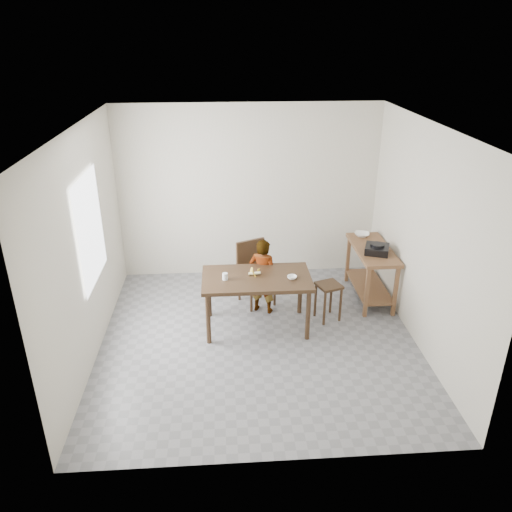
{
  "coord_description": "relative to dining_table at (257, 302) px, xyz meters",
  "views": [
    {
      "loc": [
        -0.41,
        -5.4,
        3.65
      ],
      "look_at": [
        0.0,
        0.4,
        1.0
      ],
      "focal_mm": 35.0,
      "sensor_mm": 36.0,
      "label": 1
    }
  ],
  "objects": [
    {
      "name": "serving_bowl",
      "position": [
        1.68,
        1.15,
        0.45
      ],
      "size": [
        0.26,
        0.26,
        0.05
      ],
      "primitive_type": "imported",
      "rotation": [
        0.0,
        0.0,
        -0.25
      ],
      "color": "white",
      "rests_on": "prep_counter"
    },
    {
      "name": "ceiling",
      "position": [
        0.0,
        -0.3,
        2.35
      ],
      "size": [
        4.0,
        4.0,
        0.04
      ],
      "primitive_type": "cube",
      "color": "white",
      "rests_on": "wall_back"
    },
    {
      "name": "wall_front",
      "position": [
        0.0,
        -2.32,
        0.98
      ],
      "size": [
        4.0,
        0.04,
        2.7
      ],
      "primitive_type": "cube",
      "color": "beige",
      "rests_on": "ground"
    },
    {
      "name": "small_bowl",
      "position": [
        0.45,
        -0.08,
        0.39
      ],
      "size": [
        0.16,
        0.16,
        0.04
      ],
      "primitive_type": "imported",
      "rotation": [
        0.0,
        0.0,
        -0.41
      ],
      "color": "white",
      "rests_on": "dining_table"
    },
    {
      "name": "window_pane",
      "position": [
        -1.97,
        -0.1,
        1.12
      ],
      "size": [
        0.02,
        1.1,
        1.3
      ],
      "primitive_type": "cube",
      "color": "white",
      "rests_on": "wall_left"
    },
    {
      "name": "child",
      "position": [
        0.12,
        0.42,
        0.17
      ],
      "size": [
        0.47,
        0.4,
        1.09
      ],
      "primitive_type": "imported",
      "rotation": [
        0.0,
        0.0,
        2.73
      ],
      "color": "silver",
      "rests_on": "floor"
    },
    {
      "name": "prep_counter",
      "position": [
        1.72,
        0.7,
        0.03
      ],
      "size": [
        0.5,
        1.2,
        0.8
      ],
      "primitive_type": null,
      "color": "brown",
      "rests_on": "floor"
    },
    {
      "name": "floor",
      "position": [
        0.0,
        -0.3,
        -0.4
      ],
      "size": [
        4.0,
        4.0,
        0.04
      ],
      "primitive_type": "cube",
      "color": "slate",
      "rests_on": "ground"
    },
    {
      "name": "dining_chair",
      "position": [
        0.05,
        0.65,
        0.08
      ],
      "size": [
        0.58,
        0.58,
        0.91
      ],
      "primitive_type": null,
      "rotation": [
        0.0,
        0.0,
        0.42
      ],
      "color": "#362315",
      "rests_on": "floor"
    },
    {
      "name": "gas_burner",
      "position": [
        1.72,
        0.53,
        0.48
      ],
      "size": [
        0.41,
        0.41,
        0.11
      ],
      "primitive_type": "cube",
      "rotation": [
        0.0,
        0.0,
        -0.36
      ],
      "color": "black",
      "rests_on": "prep_counter"
    },
    {
      "name": "wall_left",
      "position": [
        -2.02,
        -0.3,
        0.98
      ],
      "size": [
        0.04,
        4.0,
        2.7
      ],
      "primitive_type": "cube",
      "color": "beige",
      "rests_on": "ground"
    },
    {
      "name": "dining_table",
      "position": [
        0.0,
        0.0,
        0.0
      ],
      "size": [
        1.4,
        0.8,
        0.75
      ],
      "primitive_type": null,
      "color": "#362315",
      "rests_on": "floor"
    },
    {
      "name": "glass_tumbler",
      "position": [
        -0.4,
        -0.05,
        0.42
      ],
      "size": [
        0.08,
        0.08,
        0.09
      ],
      "primitive_type": "cylinder",
      "rotation": [
        0.0,
        0.0,
        -0.2
      ],
      "color": "white",
      "rests_on": "dining_table"
    },
    {
      "name": "stool",
      "position": [
        0.99,
        0.15,
        -0.11
      ],
      "size": [
        0.38,
        0.38,
        0.53
      ],
      "primitive_type": null,
      "rotation": [
        0.0,
        0.0,
        0.33
      ],
      "color": "#362315",
      "rests_on": "floor"
    },
    {
      "name": "wall_back",
      "position": [
        0.0,
        1.72,
        0.98
      ],
      "size": [
        4.0,
        0.04,
        2.7
      ],
      "primitive_type": "cube",
      "color": "beige",
      "rests_on": "ground"
    },
    {
      "name": "wall_right",
      "position": [
        2.02,
        -0.3,
        0.98
      ],
      "size": [
        0.04,
        4.0,
        2.7
      ],
      "primitive_type": "cube",
      "color": "beige",
      "rests_on": "ground"
    },
    {
      "name": "banana",
      "position": [
        -0.02,
        0.05,
        0.41
      ],
      "size": [
        0.18,
        0.13,
        0.06
      ],
      "primitive_type": null,
      "rotation": [
        0.0,
        0.0,
        -0.02
      ],
      "color": "gold",
      "rests_on": "dining_table"
    }
  ]
}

